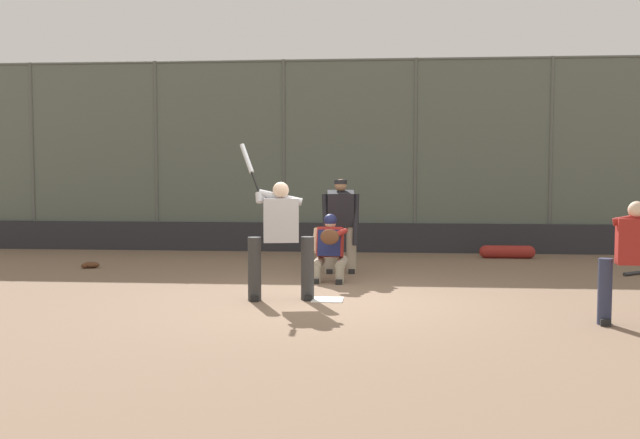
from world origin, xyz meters
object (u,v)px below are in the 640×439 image
(umpire_home, at_px, (340,223))
(equipment_bag_dugout_side, at_px, (507,252))
(batter_at_plate, at_px, (280,236))
(batter_on_deck, at_px, (637,258))
(spare_bat_near_backstop, at_px, (636,273))
(catcher_behind_plate, at_px, (330,247))
(fielding_glove_on_dirt, at_px, (90,265))

(umpire_home, height_order, equipment_bag_dugout_side, umpire_home)
(umpire_home, bearing_deg, batter_at_plate, 70.37)
(batter_on_deck, height_order, spare_bat_near_backstop, batter_on_deck)
(catcher_behind_plate, xyz_separation_m, equipment_bag_dugout_side, (-3.35, -3.45, -0.43))
(batter_at_plate, distance_m, umpire_home, 2.77)
(umpire_home, bearing_deg, fielding_glove_on_dirt, -9.19)
(batter_on_deck, xyz_separation_m, fielding_glove_on_dirt, (8.27, -4.30, -0.73))
(equipment_bag_dugout_side, bearing_deg, spare_bat_near_backstop, 129.48)
(equipment_bag_dugout_side, bearing_deg, batter_at_plate, 52.74)
(catcher_behind_plate, xyz_separation_m, spare_bat_near_backstop, (-5.16, -1.25, -0.53))
(catcher_behind_plate, bearing_deg, umpire_home, -91.41)
(umpire_home, xyz_separation_m, spare_bat_near_backstop, (-5.05, -0.25, -0.84))
(batter_at_plate, bearing_deg, spare_bat_near_backstop, -162.79)
(batter_at_plate, xyz_separation_m, spare_bat_near_backstop, (-5.72, -2.94, -0.86))
(spare_bat_near_backstop, xyz_separation_m, fielding_glove_on_dirt, (9.65, -0.04, 0.02))
(umpire_home, height_order, spare_bat_near_backstop, umpire_home)
(spare_bat_near_backstop, relative_size, fielding_glove_on_dirt, 2.30)
(batter_on_deck, height_order, equipment_bag_dugout_side, batter_on_deck)
(batter_on_deck, height_order, fielding_glove_on_dirt, batter_on_deck)
(umpire_home, xyz_separation_m, equipment_bag_dugout_side, (-3.24, -2.45, -0.75))
(batter_at_plate, relative_size, fielding_glove_on_dirt, 6.90)
(catcher_behind_plate, bearing_deg, spare_bat_near_backstop, -161.40)
(batter_at_plate, relative_size, batter_on_deck, 1.07)
(batter_at_plate, height_order, umpire_home, batter_at_plate)
(catcher_behind_plate, height_order, fielding_glove_on_dirt, catcher_behind_plate)
(batter_on_deck, bearing_deg, fielding_glove_on_dirt, 159.80)
(equipment_bag_dugout_side, bearing_deg, catcher_behind_plate, 45.86)
(batter_at_plate, bearing_deg, umpire_home, -113.99)
(umpire_home, distance_m, batter_on_deck, 5.43)
(batter_on_deck, xyz_separation_m, spare_bat_near_backstop, (-1.39, -4.26, -0.76))
(batter_at_plate, relative_size, spare_bat_near_backstop, 3.00)
(catcher_behind_plate, xyz_separation_m, batter_on_deck, (-3.78, 3.01, 0.22))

